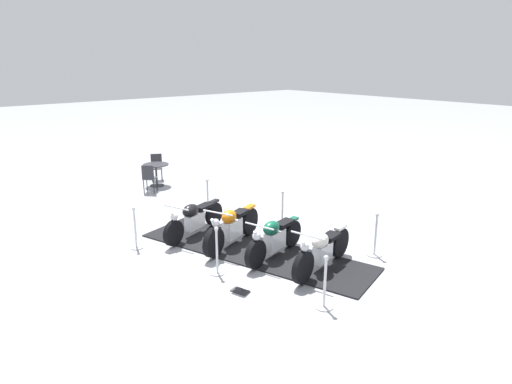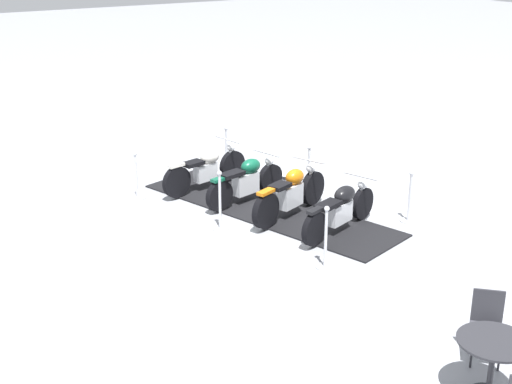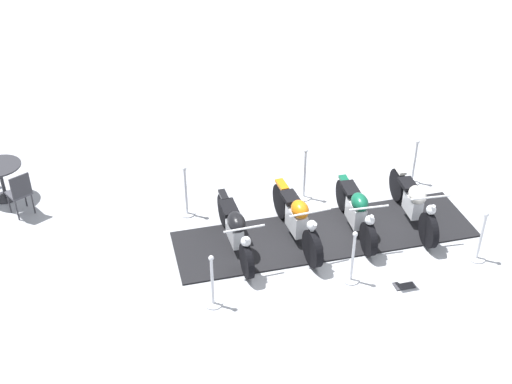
# 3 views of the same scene
# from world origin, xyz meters

# --- Properties ---
(ground_plane) EXTENTS (80.00, 80.00, 0.00)m
(ground_plane) POSITION_xyz_m (0.00, 0.00, 0.00)
(ground_plane) COLOR #A8AAB2
(display_platform) EXTENTS (3.09, 5.91, 0.03)m
(display_platform) POSITION_xyz_m (0.00, 0.00, 0.02)
(display_platform) COLOR black
(display_platform) RESTS_ON ground_plane
(motorcycle_black) EXTENTS (2.15, 0.97, 0.92)m
(motorcycle_black) POSITION_xyz_m (0.53, -1.67, 0.49)
(motorcycle_black) COLOR black
(motorcycle_black) RESTS_ON display_platform
(motorcycle_copper) EXTENTS (2.17, 1.03, 1.01)m
(motorcycle_copper) POSITION_xyz_m (0.19, -0.55, 0.50)
(motorcycle_copper) COLOR black
(motorcycle_copper) RESTS_ON display_platform
(motorcycle_forest) EXTENTS (2.05, 0.81, 0.92)m
(motorcycle_forest) POSITION_xyz_m (-0.14, 0.57, 0.48)
(motorcycle_forest) COLOR black
(motorcycle_forest) RESTS_ON display_platform
(motorcycle_cream) EXTENTS (2.21, 0.82, 0.98)m
(motorcycle_cream) POSITION_xyz_m (-0.46, 1.69, 0.48)
(motorcycle_cream) COLOR black
(motorcycle_cream) RESTS_ON display_platform
(stanchion_right_rear) EXTENTS (0.32, 0.32, 1.02)m
(stanchion_right_rear) POSITION_xyz_m (0.60, 2.71, 0.33)
(stanchion_right_rear) COLOR silver
(stanchion_right_rear) RESTS_ON ground_plane
(stanchion_left_rear) EXTENTS (0.33, 0.33, 1.02)m
(stanchion_left_rear) POSITION_xyz_m (-1.97, 1.95, 0.32)
(stanchion_left_rear) COLOR silver
(stanchion_left_rear) RESTS_ON ground_plane
(stanchion_right_front) EXTENTS (0.31, 0.31, 1.02)m
(stanchion_right_front) POSITION_xyz_m (1.97, -1.95, 0.34)
(stanchion_right_front) COLOR silver
(stanchion_right_front) RESTS_ON ground_plane
(stanchion_right_mid) EXTENTS (0.30, 0.30, 1.04)m
(stanchion_right_mid) POSITION_xyz_m (1.29, 0.38, 0.36)
(stanchion_right_mid) COLOR silver
(stanchion_right_mid) RESTS_ON ground_plane
(stanchion_left_mid) EXTENTS (0.32, 0.32, 1.15)m
(stanchion_left_mid) POSITION_xyz_m (-1.29, -0.38, 0.38)
(stanchion_left_mid) COLOR silver
(stanchion_left_mid) RESTS_ON ground_plane
(stanchion_left_front) EXTENTS (0.31, 0.31, 1.10)m
(stanchion_left_front) POSITION_xyz_m (-0.60, -2.71, 0.37)
(stanchion_left_front) COLOR silver
(stanchion_left_front) RESTS_ON ground_plane
(info_placard) EXTENTS (0.33, 0.39, 0.20)m
(info_placard) POSITION_xyz_m (1.40, 1.28, 0.07)
(info_placard) COLOR #333338
(info_placard) RESTS_ON ground_plane
(cafe_table) EXTENTS (0.88, 0.88, 0.78)m
(cafe_table) POSITION_xyz_m (-1.04, -6.52, 0.59)
(cafe_table) COLOR #2D2D33
(cafe_table) RESTS_ON ground_plane
(cafe_chair_across_table) EXTENTS (0.57, 0.57, 0.95)m
(cafe_chair_across_table) POSITION_xyz_m (-0.46, -5.93, 0.54)
(cafe_chair_across_table) COLOR #2D2D33
(cafe_chair_across_table) RESTS_ON ground_plane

